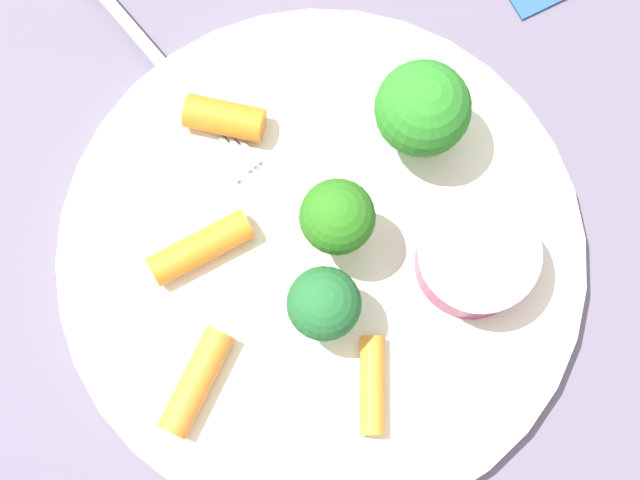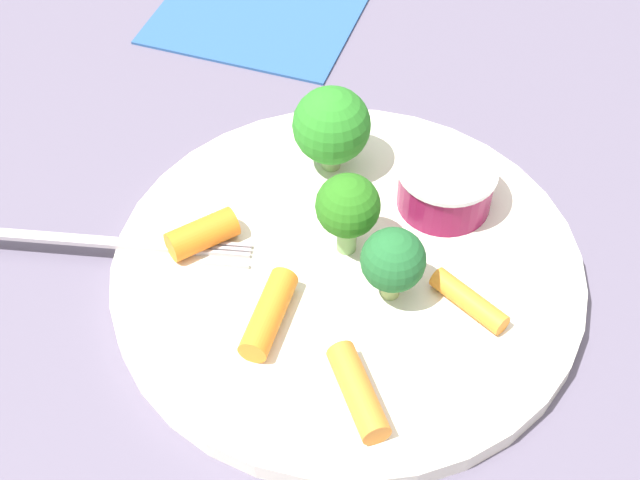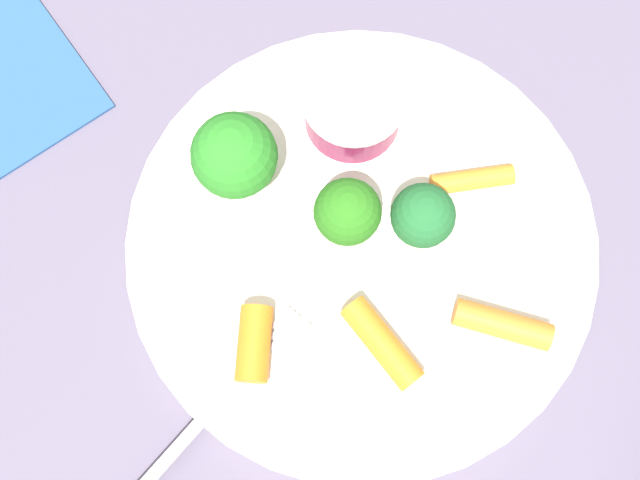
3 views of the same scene
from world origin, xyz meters
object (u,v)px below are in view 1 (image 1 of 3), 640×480
Objects in this scene: broccoli_floret_1 at (423,109)px; carrot_stick_2 at (199,385)px; plate at (321,253)px; broccoli_floret_2 at (324,304)px; carrot_stick_0 at (201,247)px; sauce_cup at (475,258)px; broccoli_floret_0 at (330,211)px; fork at (158,60)px; carrot_stick_3 at (372,385)px; carrot_stick_1 at (225,118)px.

carrot_stick_2 is at bearing 2.63° from broccoli_floret_1.
plate is 5.09× the size of carrot_stick_2.
broccoli_floret_2 reaches higher than carrot_stick_0.
carrot_stick_2 is at bearing -23.45° from sauce_cup.
carrot_stick_2 is (0.10, 0.01, -0.03)m from broccoli_floret_0.
broccoli_floret_0 is 0.32× the size of fork.
broccoli_floret_2 is 0.98× the size of carrot_stick_3.
broccoli_floret_1 reaches higher than broccoli_floret_0.
carrot_stick_0 is 0.11m from carrot_stick_3.
carrot_stick_1 is at bearing -94.27° from broccoli_floret_0.
broccoli_floret_1 is at bearing 162.30° from carrot_stick_0.
carrot_stick_3 is (0.04, 0.07, -0.03)m from broccoli_floret_0.
plate is 0.09m from carrot_stick_2.
sauce_cup is at bearing 150.73° from broccoli_floret_2.
carrot_stick_3 is at bearing 70.84° from carrot_stick_1.
broccoli_floret_2 reaches higher than plate.
fork is (-0.00, -0.05, -0.01)m from carrot_stick_1.
broccoli_floret_2 reaches higher than sauce_cup.
plate is at bearing 78.41° from carrot_stick_1.
plate is 4.55× the size of sauce_cup.
carrot_stick_1 is at bearing -146.37° from carrot_stick_0.
fork is (-0.06, -0.09, -0.01)m from carrot_stick_0.
sauce_cup is at bearing 97.75° from fork.
broccoli_floret_0 is at bearing 86.68° from fork.
broccoli_floret_0 is at bearing -62.44° from sauce_cup.
carrot_stick_0 is 1.13× the size of carrot_stick_3.
broccoli_floret_2 is at bearing -29.27° from sauce_cup.
sauce_cup is 1.25× the size of carrot_stick_3.
sauce_cup is 0.14m from carrot_stick_1.
broccoli_floret_1 is 0.10m from carrot_stick_1.
broccoli_floret_2 reaches higher than carrot_stick_1.
plate is 0.08m from sauce_cup.
plate is 1.62× the size of fork.
carrot_stick_1 is at bearing -101.59° from plate.
plate is 6.65× the size of carrot_stick_1.
carrot_stick_0 is at bearing 33.63° from carrot_stick_1.
carrot_stick_2 is at bearing 1.21° from plate.
carrot_stick_0 is (0.05, -0.04, -0.03)m from broccoli_floret_0.
fork is at bearing -128.54° from carrot_stick_2.
sauce_cup is at bearing -177.48° from carrot_stick_3.
fork is at bearing -104.87° from carrot_stick_3.
plate is at bearing -53.24° from sauce_cup.
sauce_cup is at bearing 156.55° from carrot_stick_2.
sauce_cup is (-0.04, 0.06, 0.02)m from plate.
broccoli_floret_2 is (0.10, 0.03, -0.00)m from broccoli_floret_1.
carrot_stick_1 reaches higher than plate.
carrot_stick_2 reaches higher than carrot_stick_3.
sauce_cup is 1.46× the size of carrot_stick_1.
carrot_stick_2 is at bearing 51.46° from fork.
sauce_cup is 0.08m from broccoli_floret_1.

